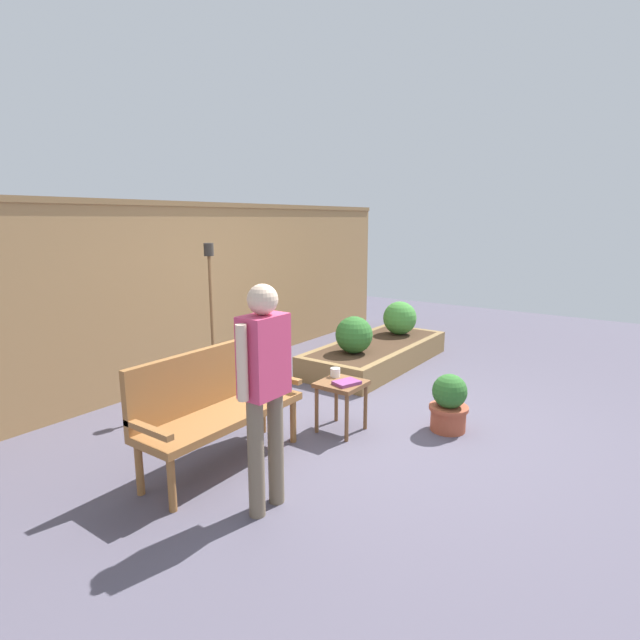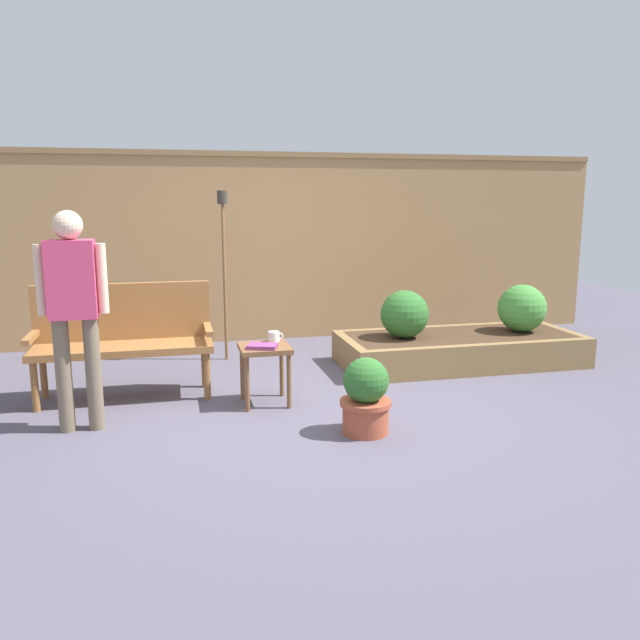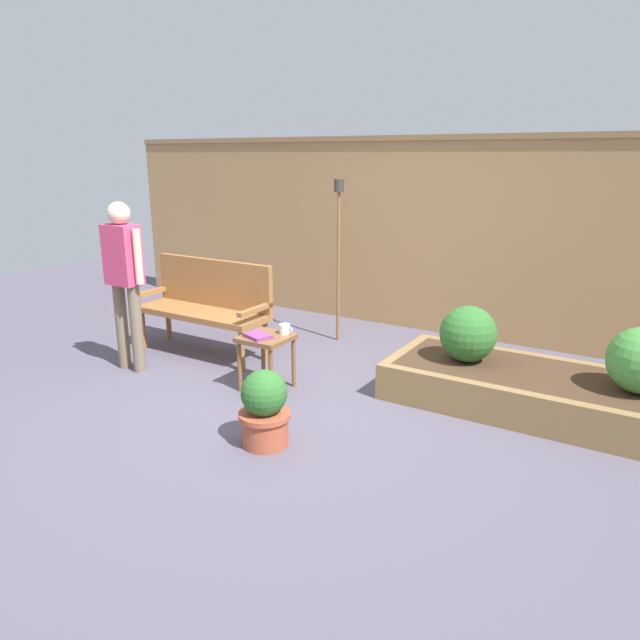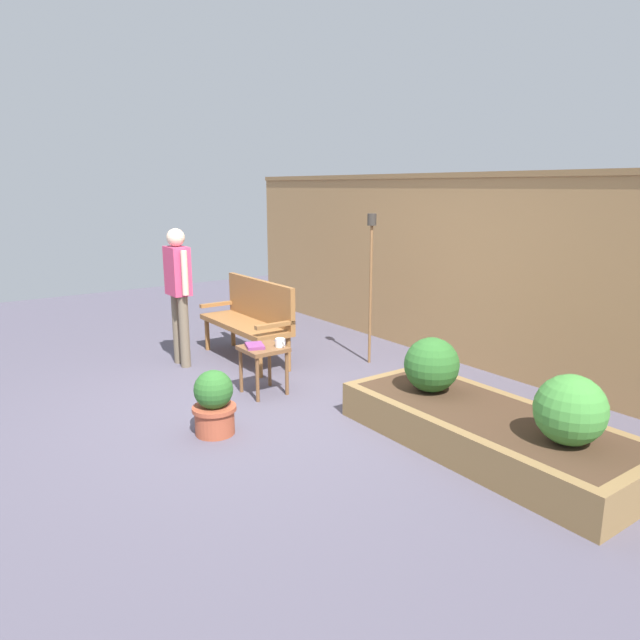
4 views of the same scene
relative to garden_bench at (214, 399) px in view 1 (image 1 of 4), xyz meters
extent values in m
plane|color=#514C5B|center=(1.43, -0.68, -0.54)|extent=(14.00, 14.00, 0.00)
cube|color=#A37A4C|center=(1.43, 1.92, 0.51)|extent=(8.40, 0.10, 2.10)
cube|color=olive|center=(1.43, 1.92, 1.59)|extent=(8.40, 0.14, 0.06)
cylinder|color=#936033|center=(0.66, 0.08, -0.34)|extent=(0.06, 0.06, 0.40)
cylinder|color=#936033|center=(0.66, -0.28, -0.34)|extent=(0.06, 0.06, 0.40)
cylinder|color=#936033|center=(-0.66, 0.08, -0.34)|extent=(0.06, 0.06, 0.40)
cylinder|color=#936033|center=(-0.66, -0.28, -0.34)|extent=(0.06, 0.06, 0.40)
cube|color=#936033|center=(0.00, -0.10, -0.11)|extent=(1.44, 0.48, 0.06)
cube|color=#936033|center=(0.00, 0.11, 0.16)|extent=(1.44, 0.06, 0.48)
cube|color=#936033|center=(-0.69, -0.10, 0.02)|extent=(0.06, 0.48, 0.04)
cube|color=#936033|center=(0.69, -0.10, 0.02)|extent=(0.06, 0.48, 0.04)
cylinder|color=brown|center=(1.28, -0.33, -0.32)|extent=(0.04, 0.04, 0.44)
cylinder|color=brown|center=(1.28, -0.66, -0.32)|extent=(0.04, 0.04, 0.44)
cylinder|color=brown|center=(0.95, -0.33, -0.32)|extent=(0.04, 0.04, 0.44)
cylinder|color=brown|center=(0.95, -0.66, -0.32)|extent=(0.04, 0.04, 0.44)
cube|color=brown|center=(1.11, -0.49, -0.08)|extent=(0.40, 0.40, 0.04)
cylinder|color=white|center=(1.21, -0.36, -0.02)|extent=(0.09, 0.09, 0.08)
torus|color=white|center=(1.26, -0.36, -0.02)|extent=(0.06, 0.01, 0.06)
cube|color=#7F3875|center=(1.08, -0.57, -0.05)|extent=(0.27, 0.23, 0.03)
cylinder|color=#A84C33|center=(1.70, -1.31, -0.44)|extent=(0.33, 0.33, 0.21)
cylinder|color=#A84C33|center=(1.70, -1.31, -0.32)|extent=(0.36, 0.36, 0.04)
sphere|color=#2D6628|center=(1.70, -1.31, -0.16)|extent=(0.32, 0.32, 0.32)
cube|color=olive|center=(3.20, -0.15, -0.39)|extent=(2.40, 0.09, 0.30)
cube|color=olive|center=(3.20, 0.76, -0.39)|extent=(2.40, 0.09, 0.30)
cube|color=olive|center=(2.05, 0.30, -0.39)|extent=(0.09, 0.82, 0.30)
cube|color=olive|center=(4.36, 0.30, -0.39)|extent=(0.09, 0.82, 0.30)
cube|color=#422D1E|center=(3.20, 0.30, -0.39)|extent=(2.22, 0.82, 0.30)
cylinder|color=brown|center=(2.60, 0.29, -0.21)|extent=(0.04, 0.04, 0.06)
sphere|color=#2D6628|center=(2.60, 0.29, -0.01)|extent=(0.47, 0.47, 0.47)
cylinder|color=brown|center=(3.87, 0.29, -0.21)|extent=(0.04, 0.04, 0.06)
sphere|color=#428938|center=(3.87, 0.29, 0.00)|extent=(0.48, 0.48, 0.48)
cylinder|color=brown|center=(0.94, 1.03, 0.25)|extent=(0.03, 0.03, 1.59)
cylinder|color=#332D28|center=(0.94, 1.03, 1.11)|extent=(0.10, 0.10, 0.13)
cylinder|color=#70604C|center=(-0.16, -0.78, -0.13)|extent=(0.11, 0.11, 0.82)
cylinder|color=#70604C|center=(-0.36, -0.78, -0.13)|extent=(0.11, 0.11, 0.82)
cube|color=#D13D66|center=(-0.26, -0.78, 0.55)|extent=(0.32, 0.20, 0.54)
cylinder|color=beige|center=(-0.06, -0.78, 0.55)|extent=(0.07, 0.07, 0.49)
cylinder|color=beige|center=(-0.46, -0.78, 0.55)|extent=(0.07, 0.07, 0.49)
sphere|color=beige|center=(-0.26, -0.78, 0.92)|extent=(0.20, 0.20, 0.20)
camera|label=1|loc=(-2.58, -2.88, 1.42)|focal=27.94mm
camera|label=2|loc=(0.40, -5.35, 1.09)|focal=35.30mm
camera|label=3|loc=(3.98, -4.26, 1.41)|focal=32.79mm
camera|label=4|loc=(5.84, -3.21, 1.47)|focal=32.39mm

